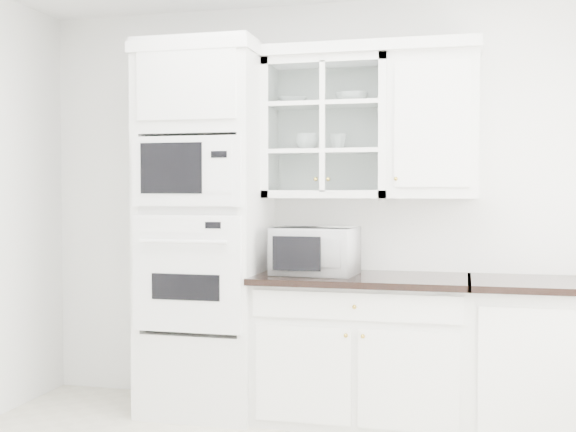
# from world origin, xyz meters

# --- Properties ---
(room_shell) EXTENTS (4.00, 3.50, 2.70)m
(room_shell) POSITION_xyz_m (0.00, 0.43, 1.78)
(room_shell) COLOR white
(room_shell) RESTS_ON ground
(oven_column) EXTENTS (0.76, 0.68, 2.40)m
(oven_column) POSITION_xyz_m (-0.75, 1.42, 1.20)
(oven_column) COLOR white
(oven_column) RESTS_ON ground
(base_cabinet_run) EXTENTS (1.32, 0.67, 0.92)m
(base_cabinet_run) POSITION_xyz_m (0.28, 1.45, 0.46)
(base_cabinet_run) COLOR white
(base_cabinet_run) RESTS_ON ground
(extra_base_cabinet) EXTENTS (0.72, 0.67, 0.92)m
(extra_base_cabinet) POSITION_xyz_m (1.28, 1.45, 0.46)
(extra_base_cabinet) COLOR white
(extra_base_cabinet) RESTS_ON ground
(upper_cabinet_glass) EXTENTS (0.80, 0.33, 0.90)m
(upper_cabinet_glass) POSITION_xyz_m (0.03, 1.58, 1.85)
(upper_cabinet_glass) COLOR white
(upper_cabinet_glass) RESTS_ON room_shell
(upper_cabinet_solid) EXTENTS (0.55, 0.33, 0.90)m
(upper_cabinet_solid) POSITION_xyz_m (0.71, 1.58, 1.85)
(upper_cabinet_solid) COLOR white
(upper_cabinet_solid) RESTS_ON room_shell
(crown_molding) EXTENTS (2.14, 0.38, 0.07)m
(crown_molding) POSITION_xyz_m (-0.07, 1.56, 2.33)
(crown_molding) COLOR white
(crown_molding) RESTS_ON room_shell
(countertop_microwave) EXTENTS (0.55, 0.47, 0.30)m
(countertop_microwave) POSITION_xyz_m (-0.01, 1.43, 1.07)
(countertop_microwave) COLOR white
(countertop_microwave) RESTS_ON base_cabinet_run
(bowl_a) EXTENTS (0.24, 0.24, 0.05)m
(bowl_a) POSITION_xyz_m (-0.20, 1.58, 2.03)
(bowl_a) COLOR white
(bowl_a) RESTS_ON upper_cabinet_glass
(bowl_b) EXTENTS (0.25, 0.25, 0.06)m
(bowl_b) POSITION_xyz_m (0.19, 1.58, 2.04)
(bowl_b) COLOR white
(bowl_b) RESTS_ON upper_cabinet_glass
(cup_a) EXTENTS (0.17, 0.17, 0.11)m
(cup_a) POSITION_xyz_m (-0.10, 1.57, 1.76)
(cup_a) COLOR white
(cup_a) RESTS_ON upper_cabinet_glass
(cup_b) EXTENTS (0.14, 0.14, 0.10)m
(cup_b) POSITION_xyz_m (0.10, 1.57, 1.76)
(cup_b) COLOR white
(cup_b) RESTS_ON upper_cabinet_glass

